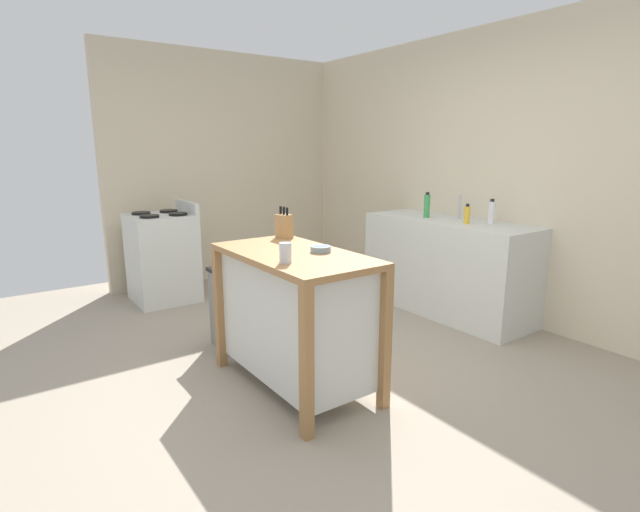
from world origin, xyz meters
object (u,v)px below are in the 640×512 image
(knife_block, at_px, (284,226))
(bottle_hand_soap, at_px, (427,206))
(sink_faucet, at_px, (460,207))
(bottle_spray_cleaner, at_px, (467,215))
(bottle_dish_soap, at_px, (491,212))
(kitchen_island, at_px, (295,312))
(drinking_cup, at_px, (285,253))
(trash_bin, at_px, (234,308))
(stove, at_px, (163,257))
(bowl_stoneware_deep, at_px, (321,249))

(knife_block, xyz_separation_m, bottle_hand_soap, (-0.19, 1.71, 0.01))
(sink_faucet, height_order, bottle_spray_cleaner, sink_faucet)
(knife_block, relative_size, bottle_dish_soap, 1.03)
(kitchen_island, xyz_separation_m, drinking_cup, (0.21, -0.19, 0.45))
(trash_bin, relative_size, stove, 0.63)
(bowl_stoneware_deep, relative_size, drinking_cup, 1.09)
(bowl_stoneware_deep, height_order, stove, stove)
(bottle_hand_soap, bearing_deg, knife_block, -83.70)
(bowl_stoneware_deep, distance_m, bottle_hand_soap, 1.93)
(kitchen_island, bearing_deg, knife_block, 155.58)
(knife_block, distance_m, bottle_spray_cleaner, 1.72)
(trash_bin, xyz_separation_m, sink_faucet, (0.40, 2.15, 0.68))
(kitchen_island, distance_m, stove, 2.33)
(bowl_stoneware_deep, bearing_deg, bottle_dish_soap, 94.13)
(knife_block, relative_size, drinking_cup, 1.93)
(bottle_spray_cleaner, distance_m, bottle_hand_soap, 0.48)
(kitchen_island, bearing_deg, trash_bin, -176.73)
(bowl_stoneware_deep, bearing_deg, kitchen_island, -123.31)
(bottle_spray_cleaner, xyz_separation_m, bottle_dish_soap, (0.12, 0.17, 0.02))
(trash_bin, xyz_separation_m, bottle_spray_cleaner, (0.65, 1.95, 0.65))
(bottle_dish_soap, bearing_deg, sink_faucet, 174.95)
(knife_block, height_order, drinking_cup, knife_block)
(drinking_cup, bearing_deg, sink_faucet, 105.32)
(bottle_spray_cleaner, relative_size, stove, 0.18)
(sink_faucet, distance_m, stove, 2.97)
(bowl_stoneware_deep, height_order, bottle_spray_cleaner, bottle_spray_cleaner)
(bottle_spray_cleaner, bearing_deg, sink_faucet, 140.16)
(kitchen_island, xyz_separation_m, trash_bin, (-0.82, -0.05, -0.19))
(sink_faucet, relative_size, bottle_dish_soap, 1.00)
(bowl_stoneware_deep, bearing_deg, sink_faucet, 104.50)
(bottle_hand_soap, distance_m, stove, 2.68)
(trash_bin, height_order, bottle_dish_soap, bottle_dish_soap)
(stove, bearing_deg, kitchen_island, 2.61)
(kitchen_island, relative_size, drinking_cup, 9.90)
(knife_block, height_order, bowl_stoneware_deep, knife_block)
(trash_bin, xyz_separation_m, bottle_hand_soap, (0.17, 1.96, 0.68))
(kitchen_island, distance_m, bottle_spray_cleaner, 1.97)
(knife_block, distance_m, drinking_cup, 0.78)
(stove, bearing_deg, bottle_hand_soap, 50.33)
(drinking_cup, xyz_separation_m, stove, (-2.54, 0.09, -0.51))
(drinking_cup, bearing_deg, kitchen_island, 137.91)
(bowl_stoneware_deep, distance_m, drinking_cup, 0.35)
(sink_faucet, bearing_deg, stove, -130.74)
(bowl_stoneware_deep, distance_m, stove, 2.47)
(bottle_hand_soap, height_order, stove, bottle_hand_soap)
(trash_bin, distance_m, stove, 1.51)
(sink_faucet, relative_size, bottle_hand_soap, 0.91)
(knife_block, height_order, bottle_dish_soap, knife_block)
(kitchen_island, relative_size, trash_bin, 1.84)
(kitchen_island, xyz_separation_m, bottle_spray_cleaner, (-0.17, 1.90, 0.46))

